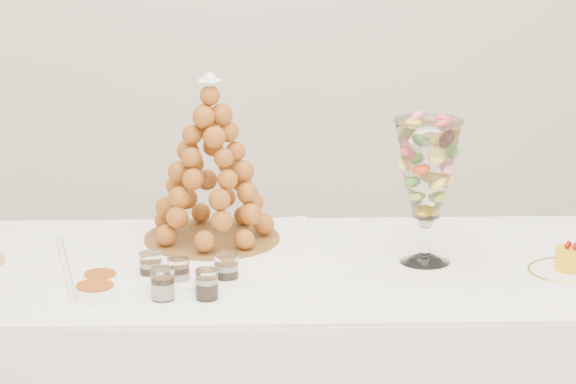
{
  "coord_description": "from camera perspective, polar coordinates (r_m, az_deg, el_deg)",
  "views": [
    {
      "loc": [
        -0.22,
        -2.8,
        1.79
      ],
      "look_at": [
        -0.02,
        0.22,
        0.92
      ],
      "focal_mm": 85.0,
      "sensor_mm": 36.0,
      "label": 1
    }
  ],
  "objects": [
    {
      "name": "mousse_cake",
      "position": [
        3.25,
        11.76,
        -2.73
      ],
      "size": [
        0.08,
        0.08,
        0.07
      ],
      "color": "#EEAE0B",
      "rests_on": "cake_plate"
    },
    {
      "name": "ramekin_back",
      "position": [
        3.14,
        -7.85,
        -3.66
      ],
      "size": [
        0.08,
        0.08,
        0.03
      ],
      "primitive_type": "cylinder",
      "color": "white",
      "rests_on": "buffet_table"
    },
    {
      "name": "verrine_b",
      "position": [
        3.1,
        -4.61,
        -3.41
      ],
      "size": [
        0.05,
        0.05,
        0.07
      ],
      "primitive_type": "cylinder",
      "rotation": [
        0.0,
        0.0,
        -0.06
      ],
      "color": "white",
      "rests_on": "buffet_table"
    },
    {
      "name": "verrine_e",
      "position": [
        3.03,
        -3.42,
        -3.87
      ],
      "size": [
        0.05,
        0.05,
        0.07
      ],
      "primitive_type": "cylinder",
      "rotation": [
        0.0,
        0.0,
        0.05
      ],
      "color": "white",
      "rests_on": "buffet_table"
    },
    {
      "name": "verrine_d",
      "position": [
        3.03,
        -5.26,
        -3.84
      ],
      "size": [
        0.06,
        0.06,
        0.07
      ],
      "primitive_type": "cylinder",
      "rotation": [
        0.0,
        0.0,
        0.19
      ],
      "color": "white",
      "rests_on": "buffet_table"
    },
    {
      "name": "verrine_a",
      "position": [
        3.14,
        -5.76,
        -3.16
      ],
      "size": [
        0.07,
        0.07,
        0.07
      ],
      "primitive_type": "cylinder",
      "rotation": [
        0.0,
        0.0,
        -0.33
      ],
      "color": "white",
      "rests_on": "buffet_table"
    },
    {
      "name": "ramekin_front",
      "position": [
        3.06,
        -8.07,
        -4.19
      ],
      "size": [
        0.09,
        0.09,
        0.03
      ],
      "primitive_type": "cylinder",
      "color": "white",
      "rests_on": "buffet_table"
    },
    {
      "name": "verrine_c",
      "position": [
        3.1,
        -2.6,
        -3.31
      ],
      "size": [
        0.07,
        0.07,
        0.08
      ],
      "primitive_type": "cylinder",
      "rotation": [
        0.0,
        0.0,
        -0.26
      ],
      "color": "white",
      "rests_on": "buffet_table"
    },
    {
      "name": "cake_plate",
      "position": [
        3.25,
        11.68,
        -3.31
      ],
      "size": [
        0.2,
        0.2,
        0.01
      ],
      "primitive_type": "cylinder",
      "color": "white",
      "rests_on": "buffet_table"
    },
    {
      "name": "croquembouche",
      "position": [
        3.32,
        -3.25,
        1.35
      ],
      "size": [
        0.34,
        0.34,
        0.42
      ],
      "rotation": [
        0.0,
        0.0,
        0.15
      ],
      "color": "brown",
      "rests_on": "lace_tray"
    },
    {
      "name": "lace_tray",
      "position": [
        3.28,
        -3.66,
        -2.72
      ],
      "size": [
        0.7,
        0.57,
        0.02
      ],
      "primitive_type": "cube",
      "rotation": [
        0.0,
        0.0,
        0.16
      ],
      "color": "white",
      "rests_on": "buffet_table"
    },
    {
      "name": "macaron_vase",
      "position": [
        3.23,
        5.85,
        0.9
      ],
      "size": [
        0.16,
        0.16,
        0.35
      ],
      "color": "white",
      "rests_on": "buffet_table"
    }
  ]
}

